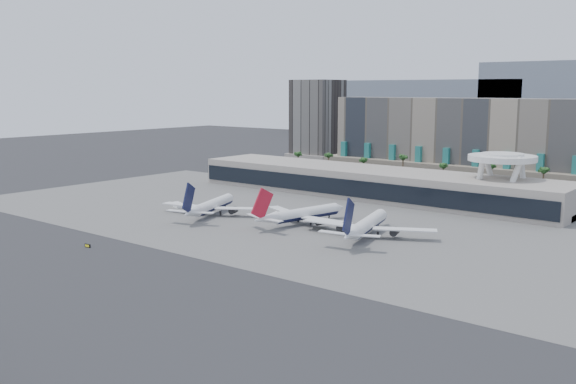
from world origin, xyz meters
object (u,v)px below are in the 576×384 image
Objects in this scene: service_vehicle_a at (178,205)px; taxiway_sign at (88,246)px; airliner_left at (211,205)px; service_vehicle_b at (359,231)px; airliner_right at (367,225)px; airliner_centre at (303,214)px.

taxiway_sign is at bearing -44.82° from service_vehicle_a.
airliner_left reaches higher than service_vehicle_b.
airliner_right is 12.40× the size of service_vehicle_b.
airliner_right is (27.62, -2.69, 0.28)m from airliner_centre.
airliner_left is 57.91m from taxiway_sign.
airliner_right reaches higher than airliner_centre.
airliner_right is at bearing 22.55° from service_vehicle_a.
airliner_centre is (36.02, 8.82, -0.07)m from airliner_left.
airliner_right is 6.06m from service_vehicle_b.
taxiway_sign is (-29.67, -66.29, -3.16)m from airliner_centre.
airliner_right is 10.11× the size of service_vehicle_a.
taxiway_sign is at bearing -104.21° from airliner_left.
airliner_left is 0.92× the size of airliner_right.
service_vehicle_a is (-57.69, -6.25, -2.61)m from airliner_centre.
airliner_centre is 72.70m from taxiway_sign.
airliner_centre is at bearing 26.35° from service_vehicle_a.
airliner_left is 11.47× the size of service_vehicle_b.
airliner_centre is 27.76m from airliner_right.
airliner_left is 59.82m from service_vehicle_b.
taxiway_sign is (-52.76, -66.23, -0.40)m from service_vehicle_b.
airliner_left reaches higher than airliner_centre.
airliner_left is 37.09m from airliner_centre.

